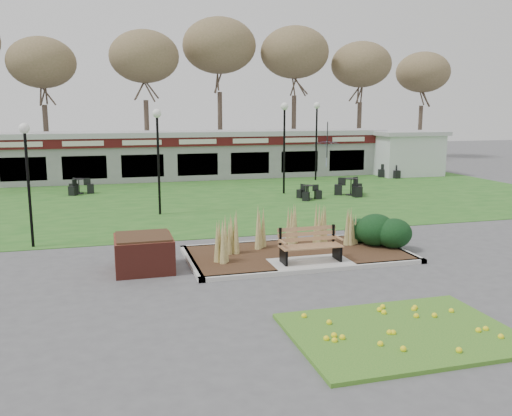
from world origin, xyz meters
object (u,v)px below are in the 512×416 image
object	(u,v)px
food_pavilion	(194,154)
lamp_post_near_left	(27,158)
lamp_post_mid_left	(158,138)
lamp_post_far_right	(317,124)
bistro_set_d	(390,173)
bistro_set_c	(351,190)
car_black	(36,170)
lamp_post_mid_right	(284,128)
brick_planter	(144,253)
service_hut	(406,153)
bistro_set_a	(79,189)
park_bench	(310,244)
patio_umbrella	(327,154)
bistro_set_b	(308,194)

from	to	relation	value
food_pavilion	lamp_post_near_left	size ratio (longest dim) A/B	6.44
lamp_post_mid_left	lamp_post_far_right	xyz separation A→B (m)	(10.10, 8.35, 0.29)
bistro_set_d	bistro_set_c	bearing A→B (deg)	-133.08
lamp_post_near_left	lamp_post_far_right	size ratio (longest dim) A/B	0.83
car_black	lamp_post_mid_right	bearing A→B (deg)	-136.99
brick_planter	lamp_post_mid_left	size ratio (longest dim) A/B	0.35
bistro_set_c	lamp_post_far_right	bearing A→B (deg)	85.28
lamp_post_mid_left	bistro_set_c	distance (m)	10.31
service_hut	lamp_post_far_right	bearing A→B (deg)	-171.42
car_black	bistro_set_c	bearing A→B (deg)	-135.46
bistro_set_a	lamp_post_near_left	bearing A→B (deg)	-95.00
bistro_set_a	bistro_set_d	bearing A→B (deg)	5.55
park_bench	service_hut	bearing A→B (deg)	52.75
bistro_set_c	lamp_post_mid_left	bearing A→B (deg)	-165.61
lamp_post_mid_right	bistro_set_c	world-z (taller)	lamp_post_mid_right
lamp_post_mid_right	car_black	distance (m)	15.42
lamp_post_mid_right	car_black	size ratio (longest dim) A/B	1.15
park_bench	lamp_post_mid_right	world-z (taller)	lamp_post_mid_right
service_hut	patio_umbrella	xyz separation A→B (m)	(-5.50, 0.00, 0.04)
bistro_set_b	lamp_post_near_left	bearing A→B (deg)	-151.86
park_bench	bistro_set_a	world-z (taller)	park_bench
brick_planter	bistro_set_d	distance (m)	22.84
service_hut	lamp_post_mid_right	xyz separation A→B (m)	(-10.13, -5.46, 1.86)
patio_umbrella	car_black	bearing A→B (deg)	170.13
park_bench	lamp_post_mid_left	bearing A→B (deg)	110.99
bistro_set_a	patio_umbrella	bearing A→B (deg)	10.84
food_pavilion	brick_planter	bearing A→B (deg)	-103.06
service_hut	car_black	world-z (taller)	service_hut
lamp_post_mid_right	patio_umbrella	distance (m)	7.38
brick_planter	bistro_set_a	xyz separation A→B (m)	(-2.21, 14.20, -0.20)
lamp_post_far_right	bistro_set_c	xyz separation A→B (m)	(-0.49, -5.89, -3.07)
park_bench	bistro_set_c	world-z (taller)	park_bench
food_pavilion	bistro_set_a	xyz separation A→B (m)	(-6.61, -4.76, -1.20)
park_bench	bistro_set_c	xyz separation A→B (m)	(6.39, 10.87, -0.29)
lamp_post_far_right	car_black	xyz separation A→B (m)	(-16.12, 4.00, -2.72)
lamp_post_mid_left	car_black	size ratio (longest dim) A/B	1.08
brick_planter	lamp_post_mid_right	bearing A→B (deg)	56.05
patio_umbrella	bistro_set_d	bearing A→B (deg)	-14.40
food_pavilion	bistro_set_a	size ratio (longest dim) A/B	17.28
bistro_set_d	car_black	xyz separation A→B (m)	(-21.14, 4.00, 0.37)
park_bench	lamp_post_mid_left	size ratio (longest dim) A/B	0.40
brick_planter	bistro_set_a	world-z (taller)	brick_planter
lamp_post_mid_left	lamp_post_far_right	size ratio (longest dim) A/B	0.92
patio_umbrella	bistro_set_a	bearing A→B (deg)	-169.16
bistro_set_d	patio_umbrella	bearing A→B (deg)	165.60
lamp_post_mid_left	bistro_set_d	xyz separation A→B (m)	(15.12, 8.35, -2.80)
service_hut	lamp_post_near_left	distance (m)	25.10
food_pavilion	bistro_set_b	bearing A→B (deg)	-67.41
bistro_set_d	park_bench	bearing A→B (deg)	-125.38
bistro_set_c	car_black	bearing A→B (deg)	147.70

